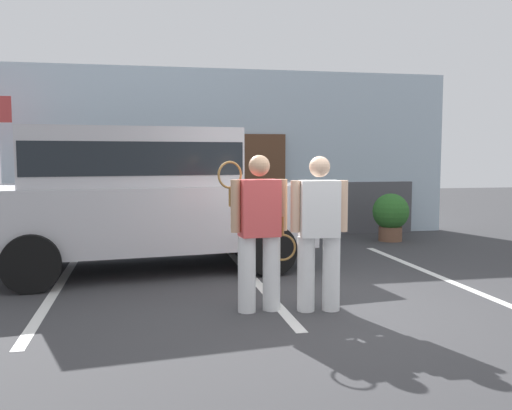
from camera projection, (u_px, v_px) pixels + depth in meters
The scene contains 9 objects.
ground_plane at pixel (326, 310), 6.05m from camera, with size 40.00×40.00×0.00m, color #38383A.
parking_stripe_0 at pixel (56, 291), 6.92m from camera, with size 0.12×4.40×0.01m, color silver.
parking_stripe_1 at pixel (256, 281), 7.42m from camera, with size 0.12×4.40×0.01m, color silver.
parking_stripe_2 at pixel (431, 273), 7.93m from camera, with size 0.12×4.40×0.01m, color silver.
house_frontage at pixel (237, 159), 11.54m from camera, with size 9.07×0.40×3.41m.
parked_suv at pixel (140, 192), 8.09m from camera, with size 4.79×2.59×2.05m.
tennis_player_man at pixel (259, 230), 5.96m from camera, with size 0.76×0.29×1.68m.
tennis_player_woman at pixel (318, 232), 5.98m from camera, with size 0.87×0.30×1.67m.
potted_plant_by_porch at pixel (391, 215), 10.90m from camera, with size 0.71×0.71×0.93m.
Camera 1 is at (-1.92, -5.66, 1.68)m, focal length 39.25 mm.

